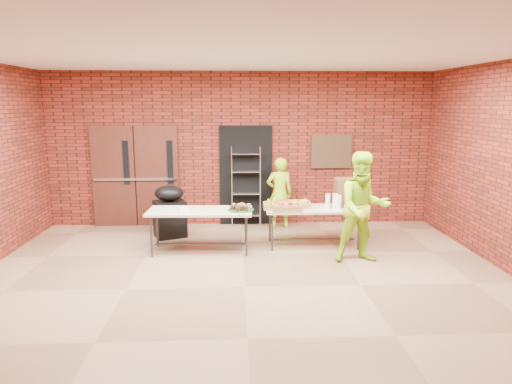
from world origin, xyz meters
TOP-DOWN VIEW (x-y plane):
  - room at (0.00, 0.00)m, footprint 8.08×7.08m
  - double_doors at (-2.20, 3.44)m, footprint 1.78×0.12m
  - dark_doorway at (0.10, 3.46)m, footprint 1.10×0.06m
  - bronze_plaque at (1.90, 3.45)m, footprint 0.85×0.04m
  - wire_rack at (0.10, 3.32)m, footprint 0.62×0.22m
  - table_left at (-0.74, 1.65)m, footprint 1.82×0.82m
  - table_right at (1.28, 1.87)m, footprint 1.72×0.73m
  - basket_bananas at (0.58, 1.85)m, footprint 0.42×0.32m
  - basket_oranges at (0.99, 1.92)m, footprint 0.44×0.35m
  - basket_apples at (0.77, 1.71)m, footprint 0.50×0.39m
  - muffin_tray at (-0.03, 1.60)m, footprint 0.45×0.45m
  - napkin_box at (-1.00, 1.67)m, footprint 0.16×0.11m
  - coffee_dispenser at (1.88, 2.00)m, footprint 0.39×0.35m
  - cup_stack_front at (1.65, 1.79)m, footprint 0.09×0.09m
  - cup_stack_mid at (1.70, 1.72)m, footprint 0.09×0.09m
  - cup_stack_back at (1.53, 1.87)m, footprint 0.08×0.08m
  - covered_grill at (-1.39, 2.56)m, footprint 0.69×0.65m
  - volunteer_woman at (0.78, 3.10)m, footprint 0.55×0.38m
  - volunteer_man at (1.93, 1.01)m, footprint 0.90×0.71m

SIDE VIEW (x-z plane):
  - covered_grill at x=-1.39m, z-range 0.00..1.01m
  - table_right at x=1.28m, z-range 0.29..1.00m
  - table_left at x=-0.74m, z-range 0.31..1.04m
  - volunteer_woman at x=0.78m, z-range 0.00..1.47m
  - basket_bananas at x=0.58m, z-range 0.70..0.82m
  - napkin_box at x=-1.00m, z-range 0.74..0.79m
  - basket_oranges at x=0.99m, z-range 0.69..0.83m
  - basket_apples at x=0.77m, z-range 0.69..0.85m
  - muffin_tray at x=-0.03m, z-range 0.73..0.84m
  - cup_stack_back at x=1.53m, z-range 0.70..0.96m
  - cup_stack_mid at x=1.70m, z-range 0.70..0.96m
  - wire_rack at x=0.10m, z-range 0.00..1.66m
  - cup_stack_front at x=1.65m, z-range 0.70..0.97m
  - volunteer_man at x=1.93m, z-range 0.00..1.80m
  - coffee_dispenser at x=1.88m, z-range 0.70..1.21m
  - dark_doorway at x=0.10m, z-range 0.00..2.10m
  - double_doors at x=-2.20m, z-range 0.00..2.10m
  - bronze_plaque at x=1.90m, z-range 1.20..1.90m
  - room at x=0.00m, z-range -0.04..3.24m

